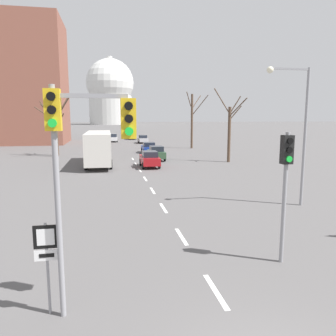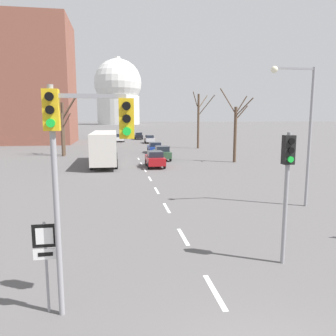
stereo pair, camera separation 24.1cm
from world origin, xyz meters
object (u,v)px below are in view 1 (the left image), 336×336
Objects in this scene: street_lamp_right at (298,121)px; sedan_near_left at (132,136)px; route_sign_post at (47,253)px; sedan_far_right at (150,159)px; sedan_mid_centre at (113,138)px; city_bus at (99,146)px; sedan_far_left at (143,139)px; traffic_signal_near_right at (286,173)px; sedan_distant_centre at (156,153)px; traffic_signal_near_left at (80,145)px; sedan_near_right at (149,147)px.

sedan_near_left is at bearing 94.51° from street_lamp_right.
sedan_far_right is (5.73, 24.71, -0.80)m from route_sign_post.
sedan_mid_centre is 0.39× the size of city_bus.
city_bus is (0.63, 27.30, 0.41)m from route_sign_post.
route_sign_post is 57.36m from sedan_far_left.
traffic_signal_near_right reaches higher than sedan_far_right.
city_bus reaches higher than sedan_distant_centre.
route_sign_post reaches higher than sedan_distant_centre.
sedan_near_left is (7.16, 69.07, -0.82)m from route_sign_post.
sedan_near_left is 1.09× the size of sedan_distant_centre.
sedan_near_left is (-0.26, 67.32, -2.35)m from traffic_signal_near_right.
sedan_mid_centre is at bearing 141.06° from sedan_far_left.
traffic_signal_near_right is 1.12× the size of sedan_distant_centre.
traffic_signal_near_left is at bearing -101.76° from sedan_distant_centre.
sedan_far_left is 26.71m from sedan_distant_centre.
traffic_signal_near_right is 8.27m from street_lamp_right.
sedan_mid_centre is at bearing 99.89° from street_lamp_right.
traffic_signal_near_left reaches higher than route_sign_post.
sedan_mid_centre reaches higher than sedan_far_right.
traffic_signal_near_left is 25.56m from sedan_far_right.
sedan_near_right is at bearing 98.71° from street_lamp_right.
sedan_near_right is at bearing 79.16° from route_sign_post.
traffic_signal_near_right is 0.59× the size of street_lamp_right.
sedan_near_right is (-0.07, 36.67, -2.38)m from traffic_signal_near_right.
sedan_far_left is at bearing 94.11° from street_lamp_right.
sedan_far_right is at bearing -105.50° from sedan_distant_centre.
sedan_far_left is at bearing 82.44° from traffic_signal_near_left.
sedan_near_left is 1.04× the size of sedan_mid_centre.
street_lamp_right is (11.94, 8.48, 3.16)m from route_sign_post.
city_bus is (-2.10, -34.08, 1.19)m from sedan_mid_centre.
sedan_near_left is at bearing 84.85° from traffic_signal_near_left.
sedan_near_right is at bearing -89.64° from sedan_near_left.
sedan_near_left is at bearing 96.10° from sedan_far_left.
traffic_signal_near_left is 0.53× the size of city_bus.
city_bus is at bearing -121.17° from sedan_near_right.
sedan_far_right is at bearing 110.95° from street_lamp_right.
route_sign_post is 0.58× the size of sedan_far_left.
sedan_near_left is at bearing 90.36° from sedan_near_right.
city_bus reaches higher than sedan_near_right.
sedan_near_right is (7.36, 38.42, -0.86)m from route_sign_post.
sedan_mid_centre is 7.40m from sedan_far_left.
traffic_signal_near_right reaches higher than sedan_near_right.
route_sign_post is at bearing -95.92° from sedan_near_left.
sedan_far_left is at bearing 75.06° from city_bus.
sedan_near_left is at bearing 81.11° from city_bus.
sedan_near_left is 1.05× the size of sedan_far_left.
street_lamp_right reaches higher than sedan_near_right.
sedan_distant_centre is (1.48, 5.34, 0.02)m from sedan_far_right.
sedan_far_right is 5.85m from city_bus.
sedan_distant_centre is (-4.73, 21.57, -3.94)m from street_lamp_right.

